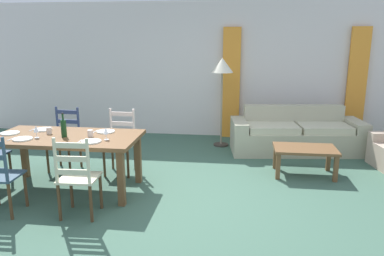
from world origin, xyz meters
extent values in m
cube|color=#385949|center=(0.00, 0.00, -0.01)|extent=(9.60, 9.60, 0.02)
cube|color=silver|center=(0.00, 3.30, 1.35)|extent=(9.60, 0.16, 2.70)
cube|color=orange|center=(0.63, 3.16, 1.10)|extent=(0.35, 0.08, 2.20)
cube|color=orange|center=(3.03, 3.16, 1.10)|extent=(0.35, 0.08, 2.20)
cube|color=brown|center=(-1.42, 0.10, 0.72)|extent=(1.90, 0.96, 0.05)
cube|color=brown|center=(-0.57, -0.28, 0.35)|extent=(0.08, 0.08, 0.70)
cube|color=brown|center=(-2.27, 0.48, 0.35)|extent=(0.08, 0.08, 0.70)
cube|color=brown|center=(-0.57, 0.48, 0.35)|extent=(0.08, 0.08, 0.70)
cube|color=#2E4658|center=(-1.88, -0.63, 0.45)|extent=(0.44, 0.42, 0.03)
cylinder|color=#4D341E|center=(-1.71, -0.45, 0.22)|extent=(0.04, 0.04, 0.43)
cylinder|color=#4D341E|center=(-1.69, -0.79, 0.22)|extent=(0.04, 0.04, 0.43)
cylinder|color=#2E4658|center=(-1.69, -0.79, 0.71)|extent=(0.04, 0.04, 0.50)
cube|color=beige|center=(-0.96, -0.57, 0.45)|extent=(0.44, 0.42, 0.03)
cylinder|color=#4D341E|center=(-1.15, -0.41, 0.22)|extent=(0.04, 0.04, 0.43)
cylinder|color=#4D341E|center=(-0.79, -0.39, 0.22)|extent=(0.04, 0.04, 0.43)
cylinder|color=#4D341E|center=(-1.13, -0.75, 0.22)|extent=(0.04, 0.04, 0.43)
cylinder|color=#4D341E|center=(-0.77, -0.73, 0.22)|extent=(0.04, 0.04, 0.43)
cylinder|color=beige|center=(-1.13, -0.75, 0.71)|extent=(0.04, 0.04, 0.50)
cylinder|color=beige|center=(-0.77, -0.73, 0.71)|extent=(0.04, 0.04, 0.50)
cube|color=beige|center=(-0.95, -0.74, 0.58)|extent=(0.38, 0.04, 0.06)
cube|color=beige|center=(-0.95, -0.74, 0.73)|extent=(0.38, 0.04, 0.06)
cube|color=beige|center=(-0.95, -0.74, 0.88)|extent=(0.38, 0.04, 0.06)
cube|color=navy|center=(-1.83, 0.82, 0.45)|extent=(0.45, 0.43, 0.03)
cylinder|color=#4D341E|center=(-1.67, 0.64, 0.22)|extent=(0.04, 0.04, 0.43)
cylinder|color=#4D341E|center=(-2.02, 0.67, 0.22)|extent=(0.04, 0.04, 0.43)
cylinder|color=#4D341E|center=(-1.64, 0.98, 0.22)|extent=(0.04, 0.04, 0.43)
cylinder|color=#4D341E|center=(-2.00, 1.01, 0.22)|extent=(0.04, 0.04, 0.43)
cylinder|color=navy|center=(-1.64, 0.98, 0.71)|extent=(0.04, 0.04, 0.50)
cylinder|color=navy|center=(-2.00, 1.01, 0.71)|extent=(0.04, 0.04, 0.50)
cube|color=navy|center=(-1.82, 0.99, 0.58)|extent=(0.38, 0.05, 0.06)
cube|color=navy|center=(-1.82, 0.99, 0.73)|extent=(0.38, 0.05, 0.06)
cube|color=navy|center=(-1.82, 0.99, 0.88)|extent=(0.38, 0.05, 0.06)
cube|color=beige|center=(-0.94, 0.78, 0.45)|extent=(0.43, 0.41, 0.03)
cylinder|color=#4D341E|center=(-0.76, 0.61, 0.22)|extent=(0.04, 0.04, 0.43)
cylinder|color=#4D341E|center=(-1.12, 0.62, 0.22)|extent=(0.04, 0.04, 0.43)
cylinder|color=#4D341E|center=(-0.75, 0.95, 0.22)|extent=(0.04, 0.04, 0.43)
cylinder|color=#4D341E|center=(-1.11, 0.96, 0.22)|extent=(0.04, 0.04, 0.43)
cylinder|color=beige|center=(-0.75, 0.95, 0.71)|extent=(0.04, 0.04, 0.50)
cylinder|color=beige|center=(-1.11, 0.96, 0.71)|extent=(0.04, 0.04, 0.50)
cube|color=beige|center=(-0.93, 0.95, 0.58)|extent=(0.38, 0.03, 0.06)
cube|color=beige|center=(-0.93, 0.95, 0.73)|extent=(0.38, 0.03, 0.06)
cube|color=beige|center=(-0.93, 0.95, 0.88)|extent=(0.38, 0.03, 0.06)
cylinder|color=#4D341E|center=(-2.37, 0.27, 0.22)|extent=(0.04, 0.04, 0.43)
cylinder|color=white|center=(-1.87, -0.15, 0.76)|extent=(0.24, 0.24, 0.02)
cube|color=silver|center=(-2.02, -0.15, 0.75)|extent=(0.02, 0.17, 0.01)
cylinder|color=white|center=(-0.97, -0.15, 0.76)|extent=(0.24, 0.24, 0.02)
cube|color=silver|center=(-1.12, -0.15, 0.75)|extent=(0.03, 0.17, 0.01)
cylinder|color=white|center=(-1.87, 0.35, 0.76)|extent=(0.24, 0.24, 0.02)
cube|color=silver|center=(-2.02, 0.35, 0.75)|extent=(0.02, 0.17, 0.01)
cylinder|color=white|center=(-0.97, 0.35, 0.76)|extent=(0.24, 0.24, 0.02)
cube|color=silver|center=(-1.12, 0.35, 0.75)|extent=(0.03, 0.17, 0.01)
cylinder|color=white|center=(-2.20, 0.10, 0.76)|extent=(0.24, 0.24, 0.02)
cube|color=silver|center=(-2.35, 0.10, 0.75)|extent=(0.02, 0.17, 0.01)
cylinder|color=#143819|center=(-1.41, 0.04, 0.86)|extent=(0.07, 0.07, 0.22)
cylinder|color=#143819|center=(-1.41, 0.04, 1.01)|extent=(0.02, 0.02, 0.08)
cylinder|color=black|center=(-1.41, 0.04, 1.06)|extent=(0.03, 0.03, 0.02)
cylinder|color=white|center=(-1.74, -0.05, 0.75)|extent=(0.06, 0.06, 0.01)
cylinder|color=white|center=(-1.74, -0.05, 0.79)|extent=(0.01, 0.01, 0.07)
cone|color=white|center=(-1.74, -0.05, 0.87)|extent=(0.06, 0.06, 0.08)
cylinder|color=white|center=(-0.83, -0.02, 0.75)|extent=(0.06, 0.06, 0.01)
cylinder|color=white|center=(-0.83, -0.02, 0.79)|extent=(0.01, 0.01, 0.07)
cone|color=white|center=(-0.83, -0.02, 0.87)|extent=(0.06, 0.06, 0.08)
cylinder|color=beige|center=(-1.08, 0.09, 0.80)|extent=(0.07, 0.07, 0.09)
cylinder|color=beige|center=(-1.68, 0.16, 0.80)|extent=(0.07, 0.07, 0.09)
cube|color=#ABA88C|center=(1.83, 2.23, 0.20)|extent=(1.88, 1.01, 0.40)
cube|color=#ABA88C|center=(1.80, 2.53, 0.40)|extent=(1.81, 0.41, 0.80)
cube|color=#ABA88C|center=(2.85, 2.36, 0.29)|extent=(0.33, 0.82, 0.58)
cube|color=#ABA88C|center=(0.82, 2.11, 0.29)|extent=(0.33, 0.82, 0.58)
cube|color=beige|center=(2.29, 2.24, 0.46)|extent=(0.93, 0.74, 0.12)
cube|color=beige|center=(1.39, 2.13, 0.46)|extent=(0.93, 0.74, 0.12)
cube|color=brown|center=(1.79, 1.08, 0.40)|extent=(0.90, 0.56, 0.04)
cube|color=brown|center=(1.39, 0.85, 0.19)|extent=(0.06, 0.06, 0.38)
cube|color=brown|center=(2.19, 0.85, 0.19)|extent=(0.06, 0.06, 0.38)
cube|color=brown|center=(1.39, 1.31, 0.19)|extent=(0.06, 0.06, 0.38)
cube|color=brown|center=(2.19, 1.31, 0.19)|extent=(0.06, 0.06, 0.38)
cylinder|color=#332D28|center=(0.48, 2.48, 0.01)|extent=(0.28, 0.28, 0.03)
cylinder|color=gray|center=(0.48, 2.48, 0.71)|extent=(0.03, 0.03, 1.35)
cone|color=beige|center=(0.48, 2.48, 1.51)|extent=(0.40, 0.40, 0.26)
camera|label=1|loc=(0.81, -4.34, 1.99)|focal=34.86mm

